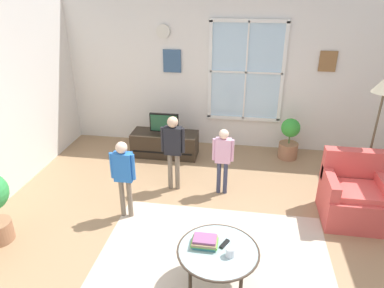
# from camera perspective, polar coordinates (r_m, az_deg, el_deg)

# --- Properties ---
(ground_plane) EXTENTS (6.47, 6.39, 0.02)m
(ground_plane) POSITION_cam_1_polar(r_m,az_deg,el_deg) (4.35, 2.44, -16.12)
(ground_plane) COLOR #9E7A56
(back_wall) EXTENTS (5.87, 0.17, 2.72)m
(back_wall) POSITION_cam_1_polar(r_m,az_deg,el_deg) (6.40, 5.94, 11.36)
(back_wall) COLOR silver
(back_wall) RESTS_ON ground_plane
(area_rug) EXTENTS (2.60, 1.82, 0.01)m
(area_rug) POSITION_cam_1_polar(r_m,az_deg,el_deg) (4.20, 3.62, -17.68)
(area_rug) COLOR #C6B29E
(area_rug) RESTS_ON ground_plane
(tv_stand) EXTENTS (1.16, 0.48, 0.43)m
(tv_stand) POSITION_cam_1_polar(r_m,az_deg,el_deg) (6.27, -4.43, 0.01)
(tv_stand) COLOR #2D2319
(tv_stand) RESTS_ON ground_plane
(television) EXTENTS (0.51, 0.08, 0.36)m
(television) POSITION_cam_1_polar(r_m,az_deg,el_deg) (6.11, -4.56, 3.44)
(television) COLOR #4C4C4C
(television) RESTS_ON tv_stand
(armchair) EXTENTS (0.76, 0.74, 0.87)m
(armchair) POSITION_cam_1_polar(r_m,az_deg,el_deg) (5.02, 24.76, -7.72)
(armchair) COLOR #D14C47
(armchair) RESTS_ON ground_plane
(coffee_table) EXTENTS (0.82, 0.82, 0.46)m
(coffee_table) POSITION_cam_1_polar(r_m,az_deg,el_deg) (3.60, 4.26, -17.16)
(coffee_table) COLOR #99B2B7
(coffee_table) RESTS_ON ground_plane
(book_stack) EXTENTS (0.26, 0.20, 0.09)m
(book_stack) POSITION_cam_1_polar(r_m,az_deg,el_deg) (3.60, 2.09, -15.58)
(book_stack) COLOR teal
(book_stack) RESTS_ON coffee_table
(cup) EXTENTS (0.09, 0.09, 0.09)m
(cup) POSITION_cam_1_polar(r_m,az_deg,el_deg) (3.50, 6.23, -17.06)
(cup) COLOR white
(cup) RESTS_ON coffee_table
(remote_near_books) EXTENTS (0.10, 0.14, 0.02)m
(remote_near_books) POSITION_cam_1_polar(r_m,az_deg,el_deg) (3.64, 5.31, -15.88)
(remote_near_books) COLOR black
(remote_near_books) RESTS_ON coffee_table
(person_pink_shirt) EXTENTS (0.30, 0.14, 1.01)m
(person_pink_shirt) POSITION_cam_1_polar(r_m,az_deg,el_deg) (4.96, 5.07, -1.68)
(person_pink_shirt) COLOR #333851
(person_pink_shirt) RESTS_ON ground_plane
(person_black_shirt) EXTENTS (0.35, 0.16, 1.15)m
(person_black_shirt) POSITION_cam_1_polar(r_m,az_deg,el_deg) (5.02, -3.09, -0.16)
(person_black_shirt) COLOR #726656
(person_black_shirt) RESTS_ON ground_plane
(person_blue_shirt) EXTENTS (0.32, 0.15, 1.08)m
(person_blue_shirt) POSITION_cam_1_polar(r_m,az_deg,el_deg) (4.50, -11.09, -4.36)
(person_blue_shirt) COLOR #726656
(person_blue_shirt) RESTS_ON ground_plane
(potted_plant_by_window) EXTENTS (0.33, 0.33, 0.73)m
(potted_plant_by_window) POSITION_cam_1_polar(r_m,az_deg,el_deg) (6.33, 15.56, 0.83)
(potted_plant_by_window) COLOR #9E6B4C
(potted_plant_by_window) RESTS_ON ground_plane
(floor_lamp) EXTENTS (0.32, 0.32, 1.78)m
(floor_lamp) POSITION_cam_1_polar(r_m,az_deg,el_deg) (5.13, 28.63, 6.62)
(floor_lamp) COLOR black
(floor_lamp) RESTS_ON ground_plane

